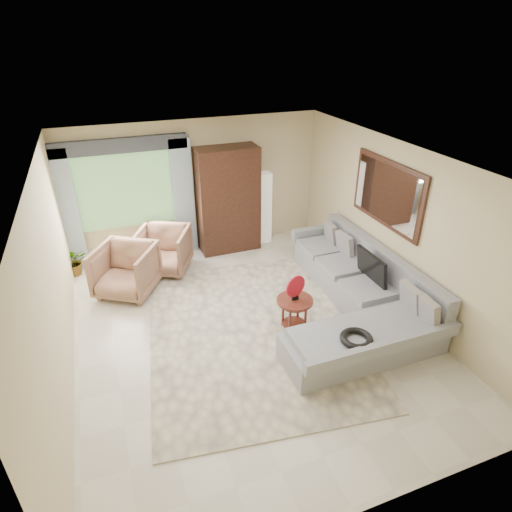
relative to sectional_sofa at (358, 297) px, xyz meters
name	(u,v)px	position (x,y,z in m)	size (l,w,h in m)	color
ground	(249,329)	(-1.78, 0.18, -0.28)	(6.00, 6.00, 0.00)	silver
area_rug	(251,329)	(-1.76, 0.15, -0.27)	(3.00, 4.00, 0.02)	beige
sectional_sofa	(358,297)	(0.00, 0.00, 0.00)	(2.30, 3.46, 0.90)	gray
tv_screen	(372,267)	(0.27, 0.11, 0.44)	(0.06, 0.74, 0.48)	black
garden_hose	(356,339)	(-0.78, -1.15, 0.26)	(0.43, 0.43, 0.09)	black
coffee_table	(294,314)	(-1.14, -0.05, 0.00)	(0.54, 0.54, 0.54)	#471B12
red_disc	(296,286)	(-1.14, -0.05, 0.49)	(0.34, 0.34, 0.03)	#B21121
armchair_left	(126,270)	(-3.38, 1.90, 0.15)	(0.92, 0.95, 0.86)	#A07157
armchair_right	(163,250)	(-2.65, 2.43, 0.13)	(0.89, 0.92, 0.84)	#90624E
potted_plant	(74,262)	(-4.23, 2.88, -0.03)	(0.46, 0.40, 0.52)	#999999
armoire	(228,200)	(-1.23, 2.90, 0.77)	(1.20, 0.55, 2.10)	black
floor_lamp	(264,208)	(-0.43, 2.96, 0.47)	(0.24, 0.24, 1.50)	silver
window	(125,191)	(-3.13, 3.15, 1.12)	(1.80, 0.04, 1.40)	#669E59
curtain_left	(67,213)	(-4.18, 3.06, 0.87)	(0.40, 0.08, 2.30)	#9EB7CC
curtain_right	(183,198)	(-2.08, 3.06, 0.87)	(0.40, 0.08, 2.30)	#9EB7CC
valance	(118,146)	(-3.13, 3.08, 1.97)	(2.40, 0.12, 0.26)	#1E232D
wall_mirror	(387,194)	(0.68, 0.53, 1.47)	(0.05, 1.70, 1.05)	black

